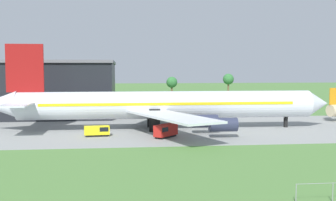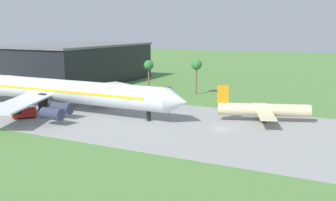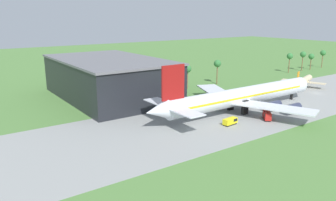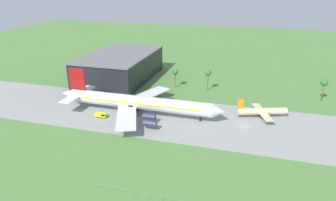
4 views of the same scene
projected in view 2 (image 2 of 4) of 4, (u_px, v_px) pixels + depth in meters
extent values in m
plane|color=#517F3D|center=(222.00, 129.00, 85.53)|extent=(600.00, 600.00, 0.00)
cube|color=gray|center=(222.00, 129.00, 85.53)|extent=(320.00, 44.00, 0.02)
cylinder|color=silver|center=(60.00, 91.00, 104.59)|extent=(67.18, 6.24, 6.24)
cone|color=silver|center=(177.00, 101.00, 89.05)|extent=(4.99, 6.12, 6.12)
cube|color=yellow|center=(60.00, 89.00, 104.50)|extent=(57.10, 6.36, 0.62)
cube|color=silver|center=(20.00, 102.00, 93.43)|extent=(17.52, 27.79, 0.44)
cube|color=silver|center=(88.00, 88.00, 116.99)|extent=(17.52, 27.79, 0.44)
cylinder|color=#2D334C|center=(62.00, 108.00, 95.49)|extent=(5.62, 2.81, 2.81)
cylinder|color=#2D334C|center=(52.00, 114.00, 88.90)|extent=(5.62, 2.81, 2.81)
cylinder|color=#2D334C|center=(97.00, 98.00, 108.71)|extent=(5.62, 2.81, 2.81)
cylinder|color=#2D334C|center=(117.00, 96.00, 113.13)|extent=(5.62, 2.81, 2.81)
cube|color=black|center=(149.00, 111.00, 93.03)|extent=(0.70, 0.90, 5.00)
cube|color=black|center=(43.00, 103.00, 103.60)|extent=(2.40, 1.20, 5.00)
cube|color=black|center=(60.00, 99.00, 109.65)|extent=(2.40, 1.20, 5.00)
cylinder|color=beige|center=(264.00, 110.00, 92.23)|extent=(22.08, 10.21, 3.12)
cube|color=orange|center=(223.00, 94.00, 92.72)|extent=(2.73, 1.14, 4.37)
cube|color=beige|center=(263.00, 111.00, 92.29)|extent=(10.07, 20.18, 0.24)
cube|color=black|center=(263.00, 116.00, 92.51)|extent=(2.05, 3.05, 2.96)
cube|color=black|center=(0.00, 106.00, 104.03)|extent=(2.00, 2.22, 0.90)
cube|color=black|center=(25.00, 118.00, 96.04)|extent=(4.63, 4.89, 0.40)
cube|color=#B21E19|center=(24.00, 112.00, 95.79)|extent=(5.36, 5.67, 2.28)
cube|color=black|center=(17.00, 112.00, 95.13)|extent=(2.88, 2.88, 0.90)
cube|color=black|center=(80.00, 64.00, 158.95)|extent=(36.00, 60.00, 15.45)
cube|color=slate|center=(79.00, 45.00, 157.41)|extent=(36.72, 61.20, 0.80)
cylinder|color=brown|center=(149.00, 79.00, 138.21)|extent=(0.56, 0.56, 8.87)
sphere|color=#337538|center=(149.00, 65.00, 137.25)|extent=(3.60, 3.60, 3.60)
cylinder|color=brown|center=(196.00, 80.00, 129.99)|extent=(0.56, 0.56, 9.84)
sphere|color=#337538|center=(197.00, 65.00, 128.94)|extent=(3.60, 3.60, 3.60)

